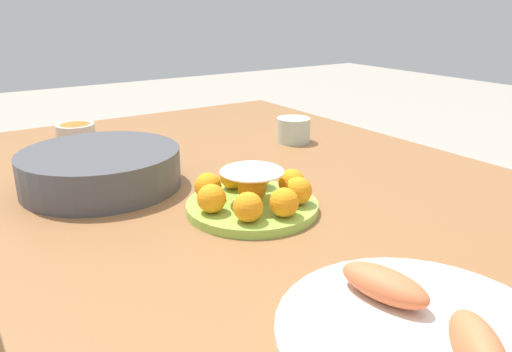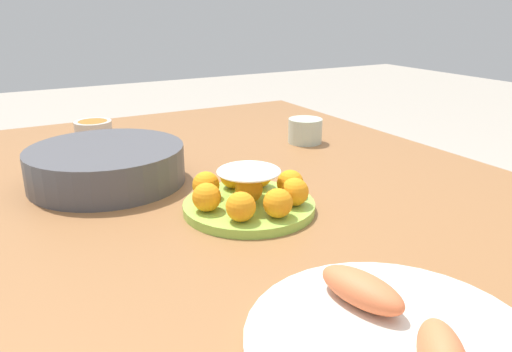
% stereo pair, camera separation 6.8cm
% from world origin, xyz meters
% --- Properties ---
extents(dining_table, '(1.50, 1.02, 0.70)m').
position_xyz_m(dining_table, '(0.00, 0.00, 0.63)').
color(dining_table, '#936038').
rests_on(dining_table, ground_plane).
extents(cake_plate, '(0.23, 0.23, 0.08)m').
position_xyz_m(cake_plate, '(-0.11, 0.09, 0.73)').
color(cake_plate, '#99CC4C').
rests_on(cake_plate, dining_table).
extents(serving_bowl, '(0.31, 0.31, 0.08)m').
position_xyz_m(serving_bowl, '(0.16, 0.27, 0.74)').
color(serving_bowl, '#4C4C51').
rests_on(serving_bowl, dining_table).
extents(sauce_bowl, '(0.10, 0.10, 0.03)m').
position_xyz_m(sauce_bowl, '(0.60, 0.21, 0.72)').
color(sauce_bowl, beige).
rests_on(sauce_bowl, dining_table).
extents(seafood_platter, '(0.32, 0.32, 0.06)m').
position_xyz_m(seafood_platter, '(-0.51, 0.13, 0.72)').
color(seafood_platter, silver).
rests_on(seafood_platter, dining_table).
extents(cup_near, '(0.09, 0.09, 0.06)m').
position_xyz_m(cup_near, '(0.22, -0.25, 0.73)').
color(cup_near, beige).
rests_on(cup_near, dining_table).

